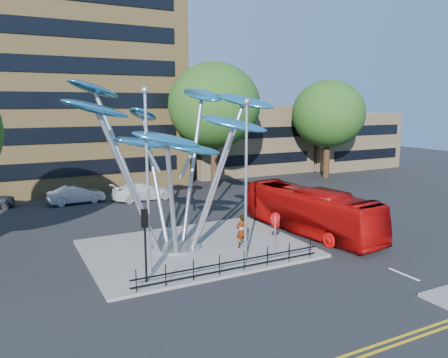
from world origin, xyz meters
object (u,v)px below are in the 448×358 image
red_bus (310,211)px  pedestrian (242,231)px  street_lamp_left (147,166)px  parked_car_right (143,191)px  tree_right (214,105)px  parked_car_mid (76,195)px  street_lamp_right (246,166)px  no_entry_sign_island (275,227)px  traffic_light_island (145,230)px  tree_far (328,114)px  leaf_sculpture (172,128)px

red_bus → pedestrian: size_ratio=5.51×
street_lamp_left → parked_car_right: street_lamp_left is taller
tree_right → parked_car_right: size_ratio=2.29×
parked_car_mid → street_lamp_right: bearing=-166.6°
no_entry_sign_island → parked_car_right: bearing=95.8°
street_lamp_right → no_entry_sign_island: bearing=-17.9°
tree_right → traffic_light_island: (-13.00, -19.50, -5.42)m
street_lamp_left → no_entry_sign_island: bearing=-8.6°
tree_right → tree_far: (14.00, 0.00, -0.93)m
leaf_sculpture → pedestrian: bearing=-29.6°
tree_far → no_entry_sign_island: 28.42m
tree_far → red_bus: (-15.24, -16.37, -5.65)m
tree_right → tree_far: tree_right is taller
parked_car_mid → traffic_light_island: bearing=176.7°
pedestrian → parked_car_right: size_ratio=0.36×
tree_far → parked_car_mid: bearing=-178.6°
traffic_light_island → parked_car_right: 18.46m
red_bus → pedestrian: red_bus is taller
tree_right → no_entry_sign_island: 21.31m
leaf_sculpture → no_entry_sign_island: leaf_sculpture is taller
no_entry_sign_island → pedestrian: size_ratio=1.29×
tree_far → traffic_light_island: bearing=-144.2°
tree_far → traffic_light_island: 33.61m
red_bus → pedestrian: bearing=-177.0°
leaf_sculpture → no_entry_sign_island: 7.71m
street_lamp_left → parked_car_mid: street_lamp_left is taller
red_bus → parked_car_right: size_ratio=1.98×
traffic_light_island → no_entry_sign_island: 7.05m
leaf_sculpture → traffic_light_island: (-2.93, -4.18, -4.26)m
no_entry_sign_island → parked_car_mid: bearing=110.7°
street_lamp_right → tree_right: bearing=68.5°
red_bus → tree_right: bearing=79.8°
tree_right → street_lamp_left: 22.49m
red_bus → parked_car_right: 15.91m
no_entry_sign_island → parked_car_mid: no_entry_sign_island is taller
traffic_light_island → parked_car_mid: (-0.12, 18.82, -1.87)m
no_entry_sign_island → tree_right: bearing=72.9°
no_entry_sign_island → parked_car_right: size_ratio=0.46×
leaf_sculpture → traffic_light_island: 6.65m
leaf_sculpture → street_lamp_right: size_ratio=1.53×
traffic_light_island → parked_car_mid: bearing=90.4°
parked_car_mid → parked_car_right: parked_car_right is taller
tree_far → street_lamp_right: (-21.50, -19.00, -2.01)m
no_entry_sign_island → parked_car_mid: (-7.12, 18.80, -1.07)m
tree_far → pedestrian: tree_far is taller
traffic_light_island → no_entry_sign_island: size_ratio=1.40×
parked_car_right → parked_car_mid: bearing=74.1°
tree_right → traffic_light_island: size_ratio=3.54×
street_lamp_right → parked_car_mid: street_lamp_right is taller
traffic_light_island → parked_car_right: (5.22, 17.61, -1.85)m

